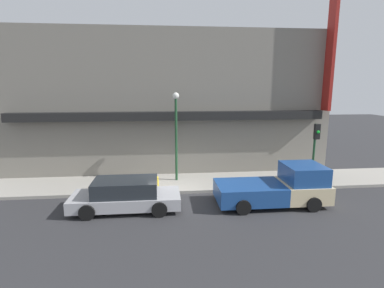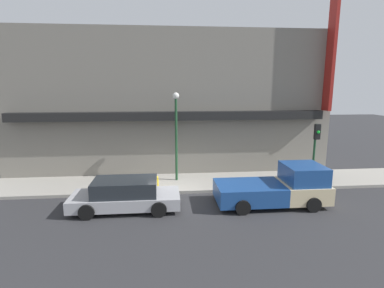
{
  "view_description": "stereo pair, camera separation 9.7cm",
  "coord_description": "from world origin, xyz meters",
  "px_view_note": "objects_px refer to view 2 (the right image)",
  "views": [
    {
      "loc": [
        -0.42,
        -14.51,
        5.45
      ],
      "look_at": [
        1.14,
        1.25,
        2.36
      ],
      "focal_mm": 28.0,
      "sensor_mm": 36.0,
      "label": 1
    },
    {
      "loc": [
        -0.32,
        -14.52,
        5.45
      ],
      "look_at": [
        1.14,
        1.25,
        2.36
      ],
      "focal_mm": 28.0,
      "sensor_mm": 36.0,
      "label": 2
    }
  ],
  "objects_px": {
    "fire_hydrant": "(157,182)",
    "traffic_light": "(316,143)",
    "street_lamp": "(176,125)",
    "parked_car": "(126,195)",
    "pickup_truck": "(278,187)"
  },
  "relations": [
    {
      "from": "fire_hydrant",
      "to": "traffic_light",
      "type": "height_order",
      "value": "traffic_light"
    },
    {
      "from": "parked_car",
      "to": "traffic_light",
      "type": "xyz_separation_m",
      "value": [
        9.7,
        1.97,
        1.79
      ]
    },
    {
      "from": "fire_hydrant",
      "to": "traffic_light",
      "type": "xyz_separation_m",
      "value": [
        8.38,
        -0.35,
        1.98
      ]
    },
    {
      "from": "pickup_truck",
      "to": "traffic_light",
      "type": "bearing_deg",
      "value": 38.33
    },
    {
      "from": "pickup_truck",
      "to": "traffic_light",
      "type": "xyz_separation_m",
      "value": [
        2.7,
        1.97,
        1.67
      ]
    },
    {
      "from": "pickup_truck",
      "to": "fire_hydrant",
      "type": "height_order",
      "value": "pickup_truck"
    },
    {
      "from": "traffic_light",
      "to": "pickup_truck",
      "type": "bearing_deg",
      "value": -143.86
    },
    {
      "from": "pickup_truck",
      "to": "traffic_light",
      "type": "relative_size",
      "value": 1.53
    },
    {
      "from": "pickup_truck",
      "to": "traffic_light",
      "type": "distance_m",
      "value": 3.73
    },
    {
      "from": "parked_car",
      "to": "fire_hydrant",
      "type": "relative_size",
      "value": 7.29
    },
    {
      "from": "street_lamp",
      "to": "parked_car",
      "type": "bearing_deg",
      "value": -124.07
    },
    {
      "from": "pickup_truck",
      "to": "fire_hydrant",
      "type": "relative_size",
      "value": 7.77
    },
    {
      "from": "parked_car",
      "to": "street_lamp",
      "type": "distance_m",
      "value": 5.05
    },
    {
      "from": "street_lamp",
      "to": "traffic_light",
      "type": "distance_m",
      "value": 7.5
    },
    {
      "from": "parked_car",
      "to": "pickup_truck",
      "type": "bearing_deg",
      "value": -1.73
    }
  ]
}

